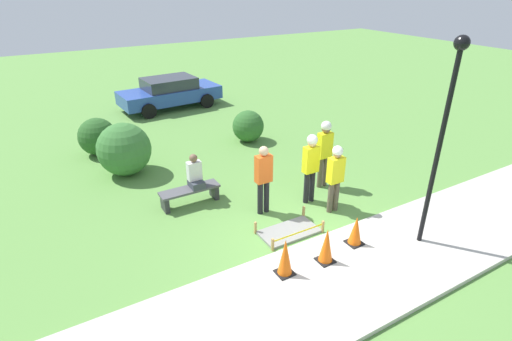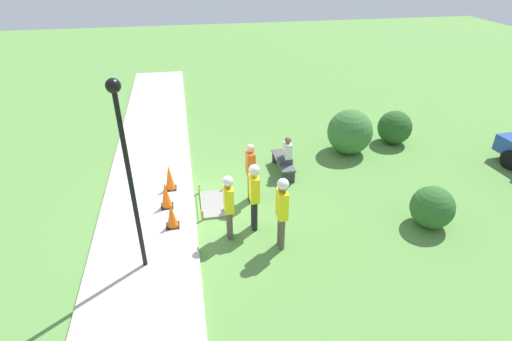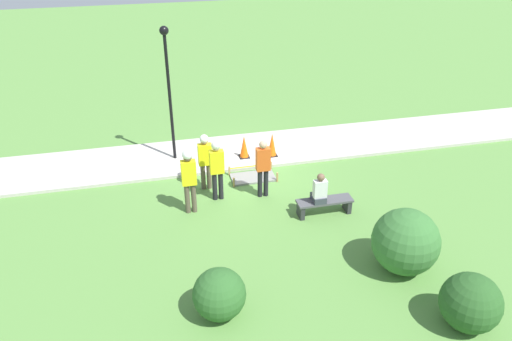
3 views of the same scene
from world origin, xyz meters
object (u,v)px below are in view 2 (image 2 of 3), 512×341
object	(u,v)px
worker_trainee	(254,191)
bystander_in_orange_shirt	(251,169)
lamppost_near	(126,156)
park_bench	(283,163)
person_seated_on_bench	(287,153)
worker_assistant	(282,207)
traffic_cone_far_patch	(166,195)
traffic_cone_near_patch	(169,177)
worker_supervisor	(229,202)
traffic_cone_sidewalk_edge	(172,216)

from	to	relation	value
worker_trainee	bystander_in_orange_shirt	size ratio (longest dim) A/B	1.05
lamppost_near	park_bench	bearing A→B (deg)	131.83
person_seated_on_bench	worker_assistant	xyz separation A→B (m)	(3.40, -1.00, 0.39)
traffic_cone_far_patch	park_bench	xyz separation A→B (m)	(-1.48, 3.71, -0.17)
bystander_in_orange_shirt	lamppost_near	size ratio (longest dim) A/B	0.41
traffic_cone_near_patch	bystander_in_orange_shirt	world-z (taller)	bystander_in_orange_shirt
person_seated_on_bench	worker_trainee	world-z (taller)	worker_trainee
traffic_cone_near_patch	park_bench	world-z (taller)	traffic_cone_near_patch
worker_trainee	traffic_cone_far_patch	bearing A→B (deg)	-119.30
traffic_cone_far_patch	worker_supervisor	xyz separation A→B (m)	(1.51, 1.58, 0.58)
worker_trainee	worker_supervisor	bearing A→B (deg)	-70.24
worker_assistant	bystander_in_orange_shirt	bearing A→B (deg)	-170.30
bystander_in_orange_shirt	lamppost_near	distance (m)	4.15
park_bench	bystander_in_orange_shirt	world-z (taller)	bystander_in_orange_shirt
worker_supervisor	worker_trainee	xyz separation A→B (m)	(-0.24, 0.68, 0.08)
traffic_cone_near_patch	worker_assistant	size ratio (longest dim) A/B	0.42
traffic_cone_near_patch	worker_assistant	xyz separation A→B (m)	(3.05, 2.66, 0.69)
person_seated_on_bench	lamppost_near	world-z (taller)	lamppost_near
traffic_cone_sidewalk_edge	worker_assistant	xyz separation A→B (m)	(1.18, 2.61, 0.75)
traffic_cone_near_patch	worker_supervisor	xyz separation A→B (m)	(2.44, 1.48, 0.56)
traffic_cone_far_patch	worker_assistant	world-z (taller)	worker_assistant
bystander_in_orange_shirt	park_bench	bearing A→B (deg)	137.30
park_bench	bystander_in_orange_shirt	bearing A→B (deg)	-42.70
park_bench	worker_supervisor	xyz separation A→B (m)	(2.99, -2.13, 0.75)
traffic_cone_near_patch	person_seated_on_bench	bearing A→B (deg)	95.45
traffic_cone_near_patch	bystander_in_orange_shirt	bearing A→B (deg)	68.85
park_bench	lamppost_near	size ratio (longest dim) A/B	0.36
traffic_cone_sidewalk_edge	bystander_in_orange_shirt	distance (m)	2.52
traffic_cone_far_patch	park_bench	distance (m)	4.00
traffic_cone_sidewalk_edge	bystander_in_orange_shirt	bearing A→B (deg)	113.75
traffic_cone_far_patch	bystander_in_orange_shirt	bearing A→B (deg)	91.18
worker_assistant	person_seated_on_bench	bearing A→B (deg)	163.61
traffic_cone_far_patch	traffic_cone_sidewalk_edge	world-z (taller)	traffic_cone_far_patch
worker_supervisor	worker_assistant	distance (m)	1.34
traffic_cone_near_patch	worker_assistant	bearing A→B (deg)	41.11
park_bench	person_seated_on_bench	distance (m)	0.52
worker_trainee	traffic_cone_near_patch	bearing A→B (deg)	-135.62
person_seated_on_bench	lamppost_near	distance (m)	5.93
person_seated_on_bench	lamppost_near	xyz separation A→B (m)	(3.56, -4.24, 2.11)
lamppost_near	traffic_cone_far_patch	bearing A→B (deg)	168.08
person_seated_on_bench	worker_trainee	bearing A→B (deg)	-30.57
person_seated_on_bench	worker_trainee	distance (m)	2.98
traffic_cone_far_patch	traffic_cone_sidewalk_edge	distance (m)	0.95
traffic_cone_near_patch	worker_assistant	distance (m)	4.11
worker_supervisor	worker_assistant	bearing A→B (deg)	62.90
traffic_cone_sidewalk_edge	worker_assistant	distance (m)	2.96
worker_supervisor	traffic_cone_near_patch	bearing A→B (deg)	-148.84
traffic_cone_sidewalk_edge	bystander_in_orange_shirt	xyz separation A→B (m)	(-0.99, 2.24, 0.59)
traffic_cone_near_patch	worker_trainee	world-z (taller)	worker_trainee
worker_supervisor	bystander_in_orange_shirt	size ratio (longest dim) A/B	0.99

